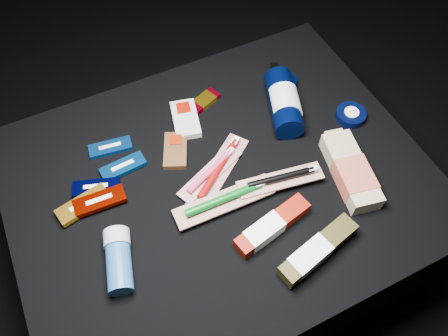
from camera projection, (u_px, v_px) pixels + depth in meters
name	position (u px, v px, depth m)	size (l,w,h in m)	color
ground	(221.00, 244.00, 1.38)	(3.00, 3.00, 0.00)	black
cloth_table	(221.00, 216.00, 1.21)	(0.98, 0.78, 0.40)	black
luna_bar_0	(110.00, 147.00, 1.08)	(0.11, 0.05, 0.01)	#0C428F
luna_bar_1	(123.00, 167.00, 1.05)	(0.11, 0.05, 0.01)	#09478E
luna_bar_2	(96.00, 188.00, 1.02)	(0.12, 0.07, 0.01)	#020430
luna_bar_3	(83.00, 205.00, 0.99)	(0.13, 0.07, 0.02)	orange
luna_bar_4	(100.00, 201.00, 0.99)	(0.12, 0.05, 0.02)	#710B00
clif_bar_0	(176.00, 149.00, 1.08)	(0.09, 0.12, 0.02)	#4C2E17
clif_bar_1	(185.00, 118.00, 1.13)	(0.09, 0.13, 0.02)	beige
power_bar	(202.00, 103.00, 1.16)	(0.13, 0.08, 0.02)	maroon
lotion_bottle	(284.00, 102.00, 1.12)	(0.13, 0.24, 0.08)	black
cream_tin_upper	(285.00, 82.00, 1.20)	(0.06, 0.06, 0.02)	black
cream_tin_lower	(351.00, 115.00, 1.14)	(0.08, 0.08, 0.02)	black
bodywash_bottle	(351.00, 172.00, 1.03)	(0.11, 0.23, 0.05)	tan
deodorant_stick	(119.00, 259.00, 0.90)	(0.09, 0.14, 0.06)	#215083
toothbrush_pack_0	(219.00, 169.00, 1.05)	(0.21, 0.18, 0.03)	#BCB2AE
toothbrush_pack_1	(211.00, 172.00, 1.04)	(0.19, 0.12, 0.02)	beige
toothbrush_pack_2	(225.00, 200.00, 0.98)	(0.24, 0.06, 0.03)	#AEA7A2
toothbrush_pack_3	(282.00, 179.00, 1.01)	(0.21, 0.08, 0.02)	#BCB3AF
toothpaste_carton_red	(269.00, 228.00, 0.95)	(0.19, 0.08, 0.04)	maroon
toothpaste_carton_green	(315.00, 252.00, 0.92)	(0.20, 0.09, 0.04)	#352D11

